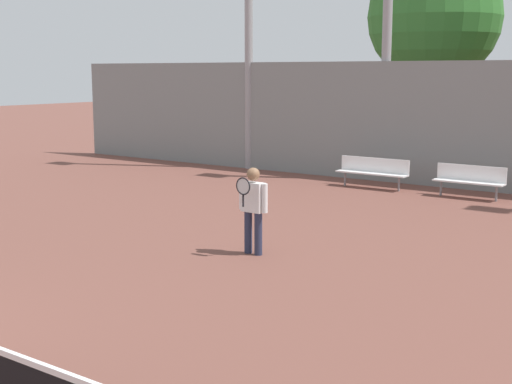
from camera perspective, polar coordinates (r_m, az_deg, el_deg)
The scene contains 6 objects.
tennis_player at distance 12.65m, azimuth -0.25°, elevation -1.03°, with size 0.62×0.42×1.57m.
bench_courtside_near at distance 20.21m, azimuth 9.34°, elevation 1.78°, with size 2.08×0.40×0.85m.
bench_courtside_far at distance 19.16m, azimuth 16.73°, elevation 1.07°, with size 1.81×0.40×0.85m.
light_pole_center_back at distance 21.60m, azimuth 10.48°, elevation 13.80°, with size 0.90×0.60×8.39m.
back_fence at distance 21.26m, azimuth 10.89°, elevation 5.49°, with size 25.67×0.06×3.53m.
tree_green_tall at distance 27.82m, azimuth 14.08°, elevation 13.38°, with size 4.90×4.90×7.65m.
Camera 1 is at (8.89, -3.15, 3.25)m, focal length 50.00 mm.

